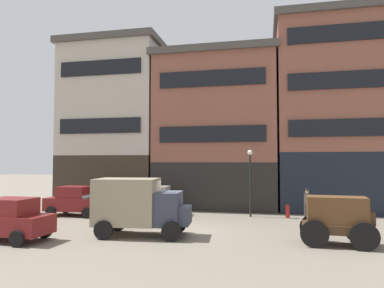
# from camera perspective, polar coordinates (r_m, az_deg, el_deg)

# --- Properties ---
(ground_plane) EXTENTS (120.00, 120.00, 0.00)m
(ground_plane) POSITION_cam_1_polar(r_m,az_deg,el_deg) (17.55, -0.91, -14.09)
(ground_plane) COLOR slate
(building_far_left) EXTENTS (8.04, 5.57, 12.94)m
(building_far_left) POSITION_cam_1_polar(r_m,az_deg,el_deg) (28.63, -12.60, 3.47)
(building_far_left) COLOR #33281E
(building_far_left) RESTS_ON ground_plane
(building_center_left) EXTENTS (9.20, 5.57, 11.51)m
(building_center_left) POSITION_cam_1_polar(r_m,az_deg,el_deg) (26.21, 4.05, 2.40)
(building_center_left) COLOR black
(building_center_left) RESTS_ON ground_plane
(building_center_right) EXTENTS (7.60, 5.57, 13.62)m
(building_center_right) POSITION_cam_1_polar(r_m,az_deg,el_deg) (26.44, 21.64, 4.86)
(building_center_right) COLOR black
(building_center_right) RESTS_ON ground_plane
(cargo_wagon) EXTENTS (3.01, 1.72, 1.98)m
(cargo_wagon) POSITION_cam_1_polar(r_m,az_deg,el_deg) (15.64, 22.83, -11.01)
(cargo_wagon) COLOR #3D2819
(cargo_wagon) RESTS_ON ground_plane
(delivery_truck_near) EXTENTS (4.49, 2.47, 2.62)m
(delivery_truck_near) POSITION_cam_1_polar(r_m,az_deg,el_deg) (16.44, -8.64, -9.80)
(delivery_truck_near) COLOR #333847
(delivery_truck_near) RESTS_ON ground_plane
(sedan_dark) EXTENTS (3.76, 1.98, 1.83)m
(sedan_dark) POSITION_cam_1_polar(r_m,az_deg,el_deg) (17.24, -27.83, -10.90)
(sedan_dark) COLOR maroon
(sedan_dark) RESTS_ON ground_plane
(sedan_light) EXTENTS (3.80, 2.07, 1.83)m
(sedan_light) POSITION_cam_1_polar(r_m,az_deg,el_deg) (22.39, -6.50, -9.24)
(sedan_light) COLOR gray
(sedan_light) RESTS_ON ground_plane
(sedan_parked_curb) EXTENTS (3.73, 1.91, 1.83)m
(sedan_parked_curb) POSITION_cam_1_polar(r_m,az_deg,el_deg) (23.29, -18.53, -8.86)
(sedan_parked_curb) COLOR maroon
(sedan_parked_curb) RESTS_ON ground_plane
(pedestrian_officer) EXTENTS (0.45, 0.45, 1.79)m
(pedestrian_officer) POSITION_cam_1_polar(r_m,az_deg,el_deg) (21.77, 18.36, -9.12)
(pedestrian_officer) COLOR #38332D
(pedestrian_officer) RESTS_ON ground_plane
(streetlamp_curbside) EXTENTS (0.32, 0.32, 4.12)m
(streetlamp_curbside) POSITION_cam_1_polar(r_m,az_deg,el_deg) (21.87, 9.52, -4.75)
(streetlamp_curbside) COLOR black
(streetlamp_curbside) RESTS_ON ground_plane
(fire_hydrant_curbside) EXTENTS (0.24, 0.24, 0.83)m
(fire_hydrant_curbside) POSITION_cam_1_polar(r_m,az_deg,el_deg) (22.04, 15.41, -10.53)
(fire_hydrant_curbside) COLOR maroon
(fire_hydrant_curbside) RESTS_ON ground_plane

